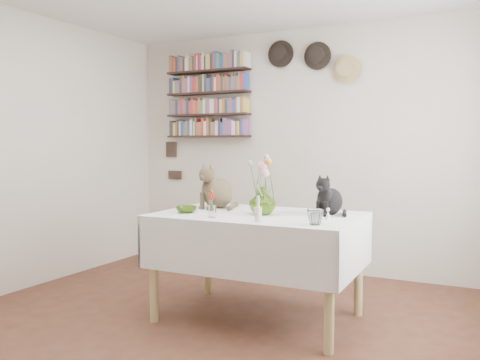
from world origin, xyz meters
The scene contains 14 objects.
room centered at (0.00, 0.00, 1.25)m, with size 4.08×4.58×2.58m.
dining_table centered at (0.23, 0.63, 0.60)m, with size 1.50×0.98×0.80m.
tabby_cat centered at (-0.22, 0.81, 0.98)m, with size 0.25×0.32×0.37m, color brown, non-canonical shape.
black_cat centered at (0.71, 0.84, 0.95)m, with size 0.20×0.26×0.30m, color black, non-canonical shape.
flower_vase centered at (0.27, 0.61, 0.90)m, with size 0.20×0.20×0.20m, color #8ABD35.
green_bowl centered at (-0.28, 0.44, 0.82)m, with size 0.15×0.15×0.05m, color #8ABD35.
drinking_glass centered at (0.77, 0.33, 0.85)m, with size 0.11×0.11×0.10m, color white.
candlestick centered at (0.40, 0.27, 0.85)m, with size 0.05×0.05×0.18m.
berry_jar centered at (0.01, 0.33, 0.89)m, with size 0.06×0.06×0.22m.
porcelain_figurine centered at (0.78, 0.58, 0.83)m, with size 0.04×0.04×0.08m.
flower_bouquet centered at (0.27, 0.62, 1.14)m, with size 0.17×0.12×0.39m.
bookshelf_unit centered at (-1.10, 2.16, 1.84)m, with size 1.00×0.16×0.91m.
wall_hats centered at (0.12, 2.19, 2.17)m, with size 0.98×0.09×0.48m.
wall_art_plaques centered at (-1.63, 2.23, 1.12)m, with size 0.21×0.02×0.44m.
Camera 1 is at (1.81, -2.76, 1.31)m, focal length 38.00 mm.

